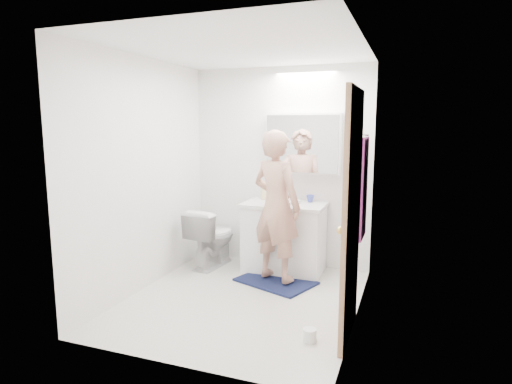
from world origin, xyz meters
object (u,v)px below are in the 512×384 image
at_px(toilet, 212,237).
at_px(soap_bottle_a, 264,190).
at_px(toilet_paper_roll, 310,335).
at_px(person, 276,206).
at_px(toothbrush_cup, 310,199).
at_px(medicine_cabinet, 303,144).
at_px(soap_bottle_b, 274,192).
at_px(vanity_cabinet, 284,239).

xyz_separation_m(toilet, soap_bottle_a, (0.59, 0.27, 0.57)).
relative_size(toilet, soap_bottle_a, 3.19).
bearing_deg(toilet_paper_roll, person, 119.52).
distance_m(toothbrush_cup, toilet_paper_roll, 1.92).
height_order(medicine_cabinet, soap_bottle_b, medicine_cabinet).
xyz_separation_m(vanity_cabinet, toilet, (-0.89, -0.11, -0.03)).
distance_m(vanity_cabinet, person, 0.61).
height_order(person, toilet_paper_roll, person).
relative_size(vanity_cabinet, toilet, 1.24).
height_order(person, soap_bottle_b, person).
xyz_separation_m(medicine_cabinet, soap_bottle_b, (-0.35, -0.03, -0.59)).
bearing_deg(soap_bottle_a, vanity_cabinet, -26.53).
distance_m(medicine_cabinet, toilet, 1.58).
bearing_deg(vanity_cabinet, toothbrush_cup, 31.11).
bearing_deg(toilet, toilet_paper_roll, 144.77).
bearing_deg(vanity_cabinet, soap_bottle_a, 153.47).
distance_m(medicine_cabinet, soap_bottle_b, 0.69).
xyz_separation_m(vanity_cabinet, person, (0.02, -0.40, 0.47)).
height_order(toilet, toilet_paper_roll, toilet).
bearing_deg(soap_bottle_b, person, -69.72).
relative_size(toilet, soap_bottle_b, 4.16).
height_order(vanity_cabinet, person, person).
height_order(vanity_cabinet, toilet, vanity_cabinet).
bearing_deg(medicine_cabinet, person, -102.48).
height_order(vanity_cabinet, soap_bottle_b, soap_bottle_b).
bearing_deg(soap_bottle_a, soap_bottle_b, 15.06).
relative_size(medicine_cabinet, person, 0.54).
distance_m(toilet, soap_bottle_b, 0.93).
bearing_deg(toilet_paper_roll, toothbrush_cup, 103.36).
height_order(medicine_cabinet, toilet, medicine_cabinet).
bearing_deg(soap_bottle_b, toothbrush_cup, -2.52).
xyz_separation_m(person, toothbrush_cup, (0.24, 0.56, 0.00)).
height_order(soap_bottle_b, toothbrush_cup, soap_bottle_b).
relative_size(toothbrush_cup, toilet_paper_roll, 0.82).
relative_size(toilet, toothbrush_cup, 8.04).
distance_m(medicine_cabinet, toilet_paper_roll, 2.32).
distance_m(soap_bottle_a, toilet_paper_roll, 2.13).
bearing_deg(toilet, medicine_cabinet, -155.58).
xyz_separation_m(medicine_cabinet, toothbrush_cup, (0.11, -0.05, -0.64)).
bearing_deg(toilet_paper_roll, medicine_cabinet, 106.26).
xyz_separation_m(medicine_cabinet, toilet, (-1.05, -0.33, -1.14)).
bearing_deg(person, toilet_paper_roll, 140.10).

